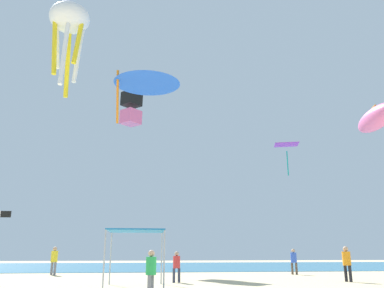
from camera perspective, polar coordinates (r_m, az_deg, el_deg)
ocean_strip at (r=45.01m, az=-3.11°, el=-17.40°), size 110.00×25.87×0.03m
canopy_tent at (r=19.51m, az=-8.15°, el=-12.78°), size 2.67×3.18×2.60m
person_near_tent at (r=21.93m, az=-2.27°, el=-17.15°), size 0.42×0.38×1.60m
person_leftmost at (r=24.02m, az=21.69°, el=-15.59°), size 0.45×0.49×1.88m
person_central at (r=15.55m, az=-6.01°, el=-17.70°), size 0.39×0.43×1.66m
person_rightmost at (r=30.09m, az=-19.50°, el=-15.48°), size 0.46×0.46×1.92m
person_far_shore at (r=30.12m, az=14.65°, el=-16.00°), size 0.42×0.42×1.78m
kite_octopus_white at (r=26.55m, az=-17.50°, el=16.61°), size 3.31×3.31×5.83m
kite_inflatable_pink at (r=31.81m, az=25.37°, el=3.45°), size 2.38×5.54×2.08m
kite_delta_blue at (r=24.96m, az=-6.58°, el=9.51°), size 4.19×4.21×3.28m
kite_box_black at (r=37.90m, az=-8.88°, el=5.19°), size 2.17×2.17×3.24m
kite_diamond_purple at (r=34.06m, az=13.65°, el=-0.32°), size 2.44×2.44×2.77m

